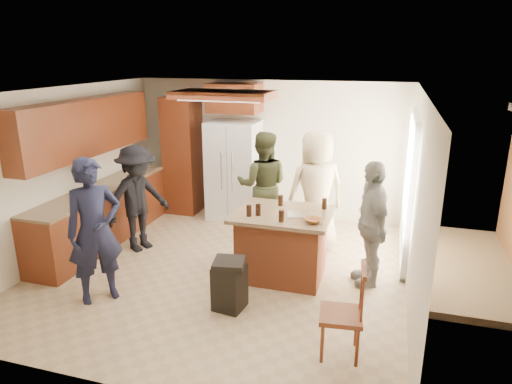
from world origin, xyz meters
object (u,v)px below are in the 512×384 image
(person_counter, at_px, (138,199))
(trash_bin, at_px, (229,284))
(kitchen_island, at_px, (282,244))
(person_side_right, at_px, (371,224))
(spindle_chair, at_px, (343,315))
(person_behind_right, at_px, (316,191))
(person_front_left, at_px, (95,231))
(person_behind_left, at_px, (263,185))
(refrigerator, at_px, (234,171))

(person_counter, relative_size, trash_bin, 2.62)
(kitchen_island, bearing_deg, person_side_right, 7.80)
(kitchen_island, xyz_separation_m, spindle_chair, (0.99, -1.50, -0.02))
(person_behind_right, relative_size, kitchen_island, 1.48)
(person_front_left, distance_m, person_behind_left, 2.90)
(person_side_right, bearing_deg, refrigerator, -144.44)
(trash_bin, xyz_separation_m, spindle_chair, (1.39, -0.51, 0.13))
(person_behind_left, distance_m, refrigerator, 1.04)
(person_side_right, relative_size, person_counter, 1.02)
(person_behind_left, relative_size, trash_bin, 2.81)
(kitchen_island, height_order, spindle_chair, spindle_chair)
(kitchen_island, distance_m, spindle_chair, 1.79)
(person_side_right, bearing_deg, person_counter, -109.51)
(person_front_left, xyz_separation_m, person_behind_left, (1.39, 2.54, -0.02))
(refrigerator, xyz_separation_m, kitchen_island, (1.40, -2.04, -0.43))
(person_front_left, bearing_deg, person_side_right, -23.89)
(kitchen_island, xyz_separation_m, trash_bin, (-0.41, -0.99, -0.16))
(person_counter, relative_size, kitchen_island, 1.29)
(person_behind_left, bearing_deg, trash_bin, 84.64)
(person_behind_left, relative_size, person_counter, 1.07)
(person_front_left, height_order, kitchen_island, person_front_left)
(person_front_left, height_order, trash_bin, person_front_left)
(person_counter, bearing_deg, person_front_left, -143.96)
(kitchen_island, bearing_deg, trash_bin, -112.28)
(person_front_left, height_order, refrigerator, person_front_left)
(person_front_left, relative_size, kitchen_island, 1.42)
(person_behind_right, height_order, person_side_right, person_behind_right)
(person_behind_right, height_order, person_counter, person_behind_right)
(person_front_left, xyz_separation_m, person_side_right, (3.18, 1.39, -0.07))
(person_front_left, distance_m, refrigerator, 3.33)
(person_behind_right, height_order, trash_bin, person_behind_right)
(person_front_left, xyz_separation_m, refrigerator, (0.64, 3.27, -0.01))
(person_behind_right, bearing_deg, kitchen_island, 43.11)
(kitchen_island, bearing_deg, refrigerator, 124.43)
(person_behind_left, relative_size, kitchen_island, 1.38)
(person_behind_right, bearing_deg, spindle_chair, 73.60)
(spindle_chair, bearing_deg, person_counter, 152.16)
(person_behind_left, xyz_separation_m, kitchen_island, (0.65, -1.31, -0.41))
(person_front_left, bearing_deg, spindle_chair, -52.52)
(person_front_left, distance_m, person_side_right, 3.47)
(person_front_left, distance_m, kitchen_island, 2.42)
(person_front_left, xyz_separation_m, trash_bin, (1.63, 0.24, -0.59))
(spindle_chair, bearing_deg, person_front_left, 174.92)
(person_counter, bearing_deg, kitchen_island, -71.44)
(person_behind_left, height_order, person_counter, person_behind_left)
(person_side_right, height_order, kitchen_island, person_side_right)
(person_behind_left, distance_m, person_counter, 1.99)
(person_behind_right, relative_size, refrigerator, 1.05)
(person_counter, xyz_separation_m, kitchen_island, (2.33, -0.25, -0.35))
(person_behind_right, distance_m, spindle_chair, 2.68)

